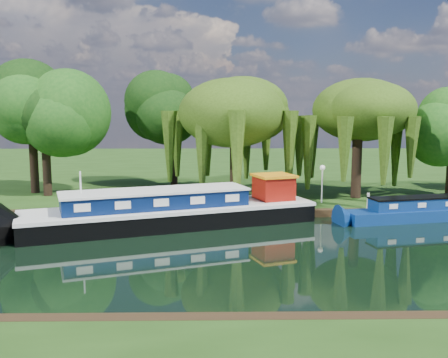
{
  "coord_description": "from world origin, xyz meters",
  "views": [
    {
      "loc": [
        -6.64,
        -22.54,
        6.58
      ],
      "look_at": [
        -6.19,
        5.18,
        2.8
      ],
      "focal_mm": 40.0,
      "sensor_mm": 36.0,
      "label": 1
    }
  ],
  "objects": [
    {
      "name": "ground",
      "position": [
        0.0,
        0.0,
        0.0
      ],
      "size": [
        120.0,
        120.0,
        0.0
      ],
      "primitive_type": "plane",
      "color": "black"
    },
    {
      "name": "far_bank",
      "position": [
        0.0,
        34.0,
        0.23
      ],
      "size": [
        120.0,
        52.0,
        0.45
      ],
      "primitive_type": "cube",
      "color": "#1C3A0F",
      "rests_on": "ground"
    },
    {
      "name": "dutch_barge",
      "position": [
        -9.05,
        5.73,
        0.88
      ],
      "size": [
        17.07,
        9.19,
        3.54
      ],
      "rotation": [
        0.0,
        0.0,
        0.34
      ],
      "color": "black",
      "rests_on": "ground"
    },
    {
      "name": "narrowboat",
      "position": [
        6.33,
        7.13,
        0.56
      ],
      "size": [
        10.83,
        3.96,
        1.56
      ],
      "rotation": [
        0.0,
        0.0,
        0.21
      ],
      "color": "navy",
      "rests_on": "ground"
    },
    {
      "name": "willow_left",
      "position": [
        -5.29,
        13.18,
        6.32
      ],
      "size": [
        6.75,
        6.75,
        8.08
      ],
      "color": "black",
      "rests_on": "far_bank"
    },
    {
      "name": "willow_right",
      "position": [
        3.34,
        12.45,
        6.0
      ],
      "size": [
        6.24,
        6.24,
        7.6
      ],
      "color": "black",
      "rests_on": "far_bank"
    },
    {
      "name": "tree_far_left",
      "position": [
        -18.97,
        13.74,
        6.5
      ],
      "size": [
        5.49,
        5.49,
        8.85
      ],
      "color": "black",
      "rests_on": "far_bank"
    },
    {
      "name": "tree_far_back",
      "position": [
        -20.37,
        15.07,
        6.68
      ],
      "size": [
        5.31,
        5.31,
        8.93
      ],
      "color": "black",
      "rests_on": "far_bank"
    },
    {
      "name": "tree_far_mid",
      "position": [
        -10.14,
        18.77,
        6.37
      ],
      "size": [
        5.24,
        5.24,
        8.58
      ],
      "color": "black",
      "rests_on": "far_bank"
    },
    {
      "name": "lamppost",
      "position": [
        0.5,
        10.5,
        2.42
      ],
      "size": [
        0.36,
        0.36,
        2.56
      ],
      "color": "silver",
      "rests_on": "far_bank"
    },
    {
      "name": "mooring_posts",
      "position": [
        -0.5,
        8.4,
        0.95
      ],
      "size": [
        19.16,
        0.16,
        1.0
      ],
      "color": "silver",
      "rests_on": "far_bank"
    }
  ]
}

